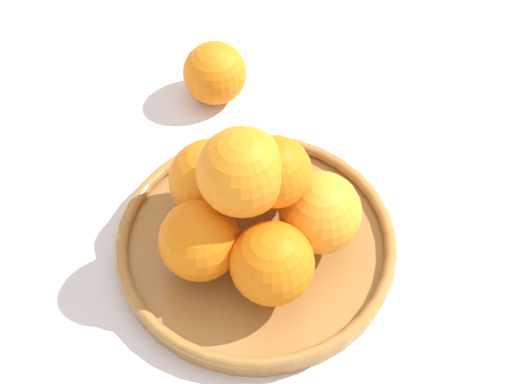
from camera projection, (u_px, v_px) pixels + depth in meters
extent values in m
plane|color=silver|center=(256.00, 253.00, 0.87)|extent=(4.00, 4.00, 0.00)
cylinder|color=#A57238|center=(256.00, 249.00, 0.86)|extent=(0.28, 0.28, 0.01)
torus|color=#A57238|center=(256.00, 241.00, 0.85)|extent=(0.28, 0.28, 0.01)
sphere|color=orange|center=(278.00, 171.00, 0.86)|extent=(0.07, 0.07, 0.07)
sphere|color=orange|center=(210.00, 180.00, 0.84)|extent=(0.08, 0.08, 0.08)
sphere|color=orange|center=(200.00, 240.00, 0.80)|extent=(0.08, 0.08, 0.08)
sphere|color=orange|center=(272.00, 263.00, 0.78)|extent=(0.08, 0.08, 0.08)
sphere|color=orange|center=(320.00, 213.00, 0.82)|extent=(0.08, 0.08, 0.08)
sphere|color=orange|center=(275.00, 172.00, 0.78)|extent=(0.07, 0.07, 0.07)
sphere|color=orange|center=(242.00, 172.00, 0.76)|extent=(0.08, 0.08, 0.08)
sphere|color=orange|center=(215.00, 73.00, 0.98)|extent=(0.07, 0.07, 0.07)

